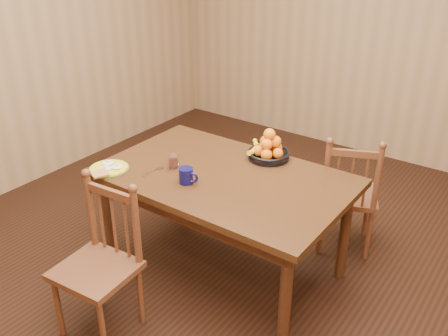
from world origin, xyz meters
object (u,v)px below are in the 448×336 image
Objects in this scene: chair_near at (100,264)px; coffee_mug at (187,176)px; fruit_bowl at (268,149)px; dining_table at (224,186)px; breakfast_plate at (109,168)px; chair_far at (348,195)px.

coffee_mug is (0.14, 0.63, 0.35)m from chair_near.
chair_near is 1.34m from fruit_bowl.
breakfast_plate is at bearing -149.58° from dining_table.
fruit_bowl reaches higher than chair_near.
coffee_mug is (-0.69, -0.97, 0.36)m from chair_far.
coffee_mug is (-0.13, -0.22, 0.14)m from dining_table.
chair_near is at bearing -107.38° from dining_table.
coffee_mug is at bearing 30.69° from chair_far.
chair_near is 0.68m from breakfast_plate.
coffee_mug is 0.65m from fruit_bowl.
dining_table is at bearing 29.06° from chair_far.
chair_far is at bearing 54.46° from coffee_mug.
chair_far reaches higher than coffee_mug.
chair_far is 2.82× the size of fruit_bowl.
chair_far is 0.70m from fruit_bowl.
chair_near is at bearing -106.50° from fruit_bowl.
coffee_mug reaches higher than breakfast_plate.
fruit_bowl is at bearing 68.78° from chair_near.
chair_far is 1.80m from chair_near.
coffee_mug is at bearing 72.69° from chair_near.
breakfast_plate is 2.29× the size of coffee_mug.
coffee_mug is at bearing -110.41° from fruit_bowl.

